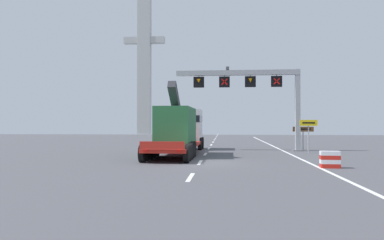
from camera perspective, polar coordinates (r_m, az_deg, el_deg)
ground at (r=22.17m, az=2.12°, el=-6.69°), size 112.00×112.00×0.00m
lane_markings at (r=49.98m, az=3.41°, el=-3.27°), size 0.20×70.37×0.01m
edge_line_right at (r=34.46m, az=13.57°, el=-4.48°), size 0.20×63.00×0.01m
overhead_lane_gantry at (r=32.74m, az=9.60°, el=5.29°), size 11.07×0.90×7.39m
heavy_haul_truck_red at (r=29.48m, az=-1.75°, el=-1.30°), size 3.17×14.09×5.30m
exit_sign_yellow at (r=30.86m, az=17.69°, el=-1.22°), size 1.38×0.15×2.67m
tourist_info_sign_brown at (r=33.96m, az=16.92°, el=-1.79°), size 1.82×0.15×2.09m
crash_barrier_striped at (r=20.95m, az=20.69°, el=-5.77°), size 1.02×0.54×0.90m
bridge_pylon_distant at (r=82.82m, az=-7.42°, el=9.73°), size 9.00×2.00×33.55m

